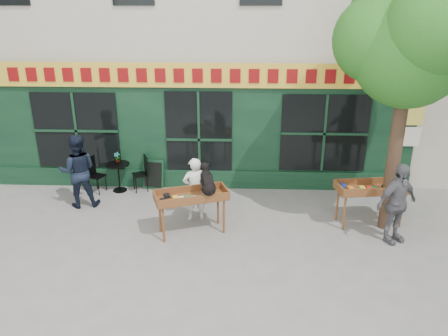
{
  "coord_description": "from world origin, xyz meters",
  "views": [
    {
      "loc": [
        1.1,
        -8.46,
        4.71
      ],
      "look_at": [
        0.72,
        0.5,
        1.26
      ],
      "focal_mm": 35.0,
      "sensor_mm": 36.0,
      "label": 1
    }
  ],
  "objects_px": {
    "book_cart_right": "(371,190)",
    "bistro_table": "(118,172)",
    "book_cart_center": "(191,198)",
    "dog": "(207,179)",
    "woman": "(195,189)",
    "man_left": "(78,171)",
    "man_right": "(396,204)"
  },
  "relations": [
    {
      "from": "book_cart_right",
      "to": "man_right",
      "type": "bearing_deg",
      "value": -76.27
    },
    {
      "from": "book_cart_right",
      "to": "bistro_table",
      "type": "distance_m",
      "value": 6.27
    },
    {
      "from": "book_cart_right",
      "to": "man_right",
      "type": "distance_m",
      "value": 0.81
    },
    {
      "from": "man_left",
      "to": "woman",
      "type": "bearing_deg",
      "value": 154.27
    },
    {
      "from": "man_right",
      "to": "bistro_table",
      "type": "xyz_separation_m",
      "value": [
        -6.37,
        2.3,
        -0.32
      ]
    },
    {
      "from": "book_cart_center",
      "to": "woman",
      "type": "height_order",
      "value": "woman"
    },
    {
      "from": "dog",
      "to": "woman",
      "type": "xyz_separation_m",
      "value": [
        -0.35,
        0.7,
        -0.55
      ]
    },
    {
      "from": "book_cart_center",
      "to": "dog",
      "type": "bearing_deg",
      "value": -27.58
    },
    {
      "from": "man_right",
      "to": "book_cart_right",
      "type": "bearing_deg",
      "value": 83.73
    },
    {
      "from": "book_cart_center",
      "to": "man_right",
      "type": "bearing_deg",
      "value": -21.67
    },
    {
      "from": "book_cart_center",
      "to": "dog",
      "type": "height_order",
      "value": "dog"
    },
    {
      "from": "woman",
      "to": "man_right",
      "type": "height_order",
      "value": "man_right"
    },
    {
      "from": "woman",
      "to": "book_cart_right",
      "type": "height_order",
      "value": "woman"
    },
    {
      "from": "man_left",
      "to": "man_right",
      "type": "bearing_deg",
      "value": 154.7
    },
    {
      "from": "woman",
      "to": "bistro_table",
      "type": "distance_m",
      "value": 2.63
    },
    {
      "from": "dog",
      "to": "man_left",
      "type": "relative_size",
      "value": 0.33
    },
    {
      "from": "book_cart_center",
      "to": "man_right",
      "type": "xyz_separation_m",
      "value": [
        4.21,
        -0.16,
        0.04
      ]
    },
    {
      "from": "bistro_table",
      "to": "dog",
      "type": "bearing_deg",
      "value": -41.12
    },
    {
      "from": "book_cart_center",
      "to": "bistro_table",
      "type": "distance_m",
      "value": 3.05
    },
    {
      "from": "book_cart_right",
      "to": "bistro_table",
      "type": "bearing_deg",
      "value": 157.56
    },
    {
      "from": "dog",
      "to": "woman",
      "type": "bearing_deg",
      "value": 97.12
    },
    {
      "from": "woman",
      "to": "book_cart_right",
      "type": "xyz_separation_m",
      "value": [
        3.91,
        -0.06,
        0.08
      ]
    },
    {
      "from": "man_left",
      "to": "bistro_table",
      "type": "bearing_deg",
      "value": -141.94
    },
    {
      "from": "book_cart_center",
      "to": "man_left",
      "type": "distance_m",
      "value": 3.12
    },
    {
      "from": "woman",
      "to": "man_left",
      "type": "bearing_deg",
      "value": -31.11
    },
    {
      "from": "book_cart_center",
      "to": "bistro_table",
      "type": "xyz_separation_m",
      "value": [
        -2.16,
        2.14,
        -0.28
      ]
    },
    {
      "from": "bistro_table",
      "to": "man_left",
      "type": "xyz_separation_m",
      "value": [
        -0.7,
        -0.9,
        0.36
      ]
    },
    {
      "from": "dog",
      "to": "man_right",
      "type": "relative_size",
      "value": 0.35
    },
    {
      "from": "bistro_table",
      "to": "book_cart_center",
      "type": "bearing_deg",
      "value": -44.75
    },
    {
      "from": "book_cart_center",
      "to": "man_left",
      "type": "height_order",
      "value": "man_left"
    },
    {
      "from": "man_right",
      "to": "woman",
      "type": "bearing_deg",
      "value": 140.98
    },
    {
      "from": "bistro_table",
      "to": "man_left",
      "type": "distance_m",
      "value": 1.2
    }
  ]
}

